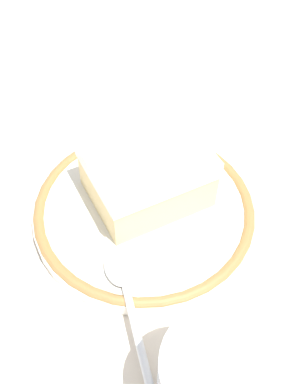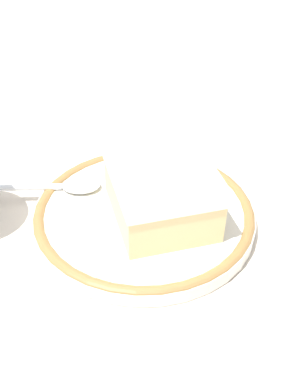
{
  "view_description": "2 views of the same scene",
  "coord_description": "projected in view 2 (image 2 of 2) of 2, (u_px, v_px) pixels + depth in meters",
  "views": [
    {
      "loc": [
        -0.18,
        -0.16,
        0.34
      ],
      "look_at": [
        -0.01,
        0.03,
        0.03
      ],
      "focal_mm": 43.48,
      "sensor_mm": 36.0,
      "label": 1
    },
    {
      "loc": [
        0.26,
        -0.13,
        0.28
      ],
      "look_at": [
        -0.01,
        0.03,
        0.03
      ],
      "focal_mm": 44.0,
      "sensor_mm": 36.0,
      "label": 2
    }
  ],
  "objects": [
    {
      "name": "cake_slice",
      "position": [
        161.0,
        190.0,
        0.39
      ],
      "size": [
        0.12,
        0.1,
        0.05
      ],
      "color": "beige",
      "rests_on": "plate"
    },
    {
      "name": "placemat",
      "position": [
        123.0,
        239.0,
        0.4
      ],
      "size": [
        0.5,
        0.36,
        0.0
      ],
      "primitive_type": "cube",
      "color": "beige",
      "rests_on": "ground_plane"
    },
    {
      "name": "ground_plane",
      "position": [
        123.0,
        240.0,
        0.4
      ],
      "size": [
        2.4,
        2.4,
        0.0
      ],
      "primitive_type": "plane",
      "color": "#B7B2A8"
    },
    {
      "name": "spoon",
      "position": [
        60.0,
        186.0,
        0.44
      ],
      "size": [
        0.08,
        0.12,
        0.01
      ],
      "color": "silver",
      "rests_on": "plate"
    },
    {
      "name": "plate",
      "position": [
        144.0,
        214.0,
        0.42
      ],
      "size": [
        0.2,
        0.2,
        0.02
      ],
      "color": "silver",
      "rests_on": "placemat"
    }
  ]
}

